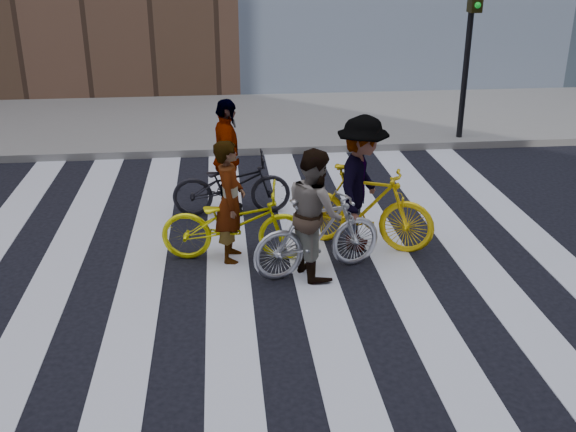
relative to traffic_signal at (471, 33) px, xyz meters
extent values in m
plane|color=black|center=(-4.40, -5.32, -2.28)|extent=(100.00, 100.00, 0.00)
cube|color=gray|center=(-4.40, 2.18, -2.20)|extent=(100.00, 5.00, 0.15)
cube|color=silver|center=(-7.15, -5.32, -2.27)|extent=(0.55, 10.00, 0.01)
cube|color=silver|center=(-6.05, -5.32, -2.27)|extent=(0.55, 10.00, 0.01)
cube|color=silver|center=(-4.95, -5.32, -2.27)|extent=(0.55, 10.00, 0.01)
cube|color=silver|center=(-3.85, -5.32, -2.27)|extent=(0.55, 10.00, 0.01)
cube|color=silver|center=(-2.75, -5.32, -2.27)|extent=(0.55, 10.00, 0.01)
cube|color=silver|center=(-1.65, -5.32, -2.27)|extent=(0.55, 10.00, 0.01)
cube|color=silver|center=(-0.55, -5.32, -2.27)|extent=(0.55, 10.00, 0.01)
cylinder|color=black|center=(0.00, 0.08, -0.68)|extent=(0.12, 0.12, 3.20)
sphere|color=#0CCC26|center=(0.00, -0.22, 0.54)|extent=(0.12, 0.12, 0.12)
imported|color=#FCF70E|center=(-4.84, -4.95, -1.77)|extent=(2.01, 0.90, 1.02)
imported|color=#B8BBC3|center=(-3.80, -5.46, -1.75)|extent=(1.82, 0.98, 1.05)
imported|color=yellow|center=(-3.07, -4.75, -1.69)|extent=(2.01, 1.31, 1.17)
imported|color=black|center=(-4.84, -3.34, -1.80)|extent=(1.83, 0.66, 0.96)
imported|color=slate|center=(-4.89, -4.95, -1.46)|extent=(0.46, 0.64, 1.65)
imported|color=slate|center=(-3.85, -5.46, -1.45)|extent=(0.84, 0.95, 1.66)
imported|color=slate|center=(-3.12, -4.75, -1.34)|extent=(1.13, 1.39, 1.87)
imported|color=slate|center=(-4.89, -3.34, -1.37)|extent=(0.46, 1.07, 1.82)
camera|label=1|loc=(-4.98, -13.16, 1.71)|focal=42.00mm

